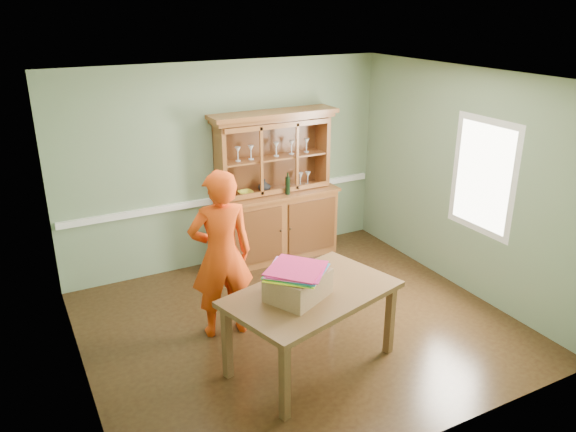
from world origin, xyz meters
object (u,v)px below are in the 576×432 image
cardboard_box (298,285)px  person (221,255)px  dining_table (312,300)px  china_hutch (275,208)px

cardboard_box → person: size_ratio=0.29×
dining_table → person: 1.11m
china_hutch → dining_table: size_ratio=1.12×
dining_table → cardboard_box: 0.28m
china_hutch → cardboard_box: china_hutch is taller
dining_table → cardboard_box: (-0.17, -0.03, 0.22)m
person → cardboard_box: bearing=119.0°
china_hutch → dining_table: 2.56m
china_hutch → cardboard_box: bearing=-112.0°
china_hutch → cardboard_box: size_ratio=3.80×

